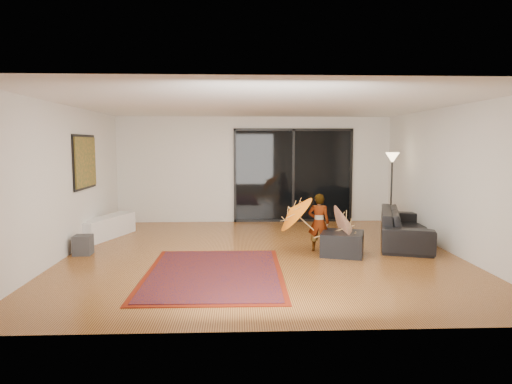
{
  "coord_description": "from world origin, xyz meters",
  "views": [
    {
      "loc": [
        -0.44,
        -8.2,
        2.0
      ],
      "look_at": [
        -0.09,
        0.37,
        1.1
      ],
      "focal_mm": 32.0,
      "sensor_mm": 36.0,
      "label": 1
    }
  ],
  "objects": [
    {
      "name": "ceiling",
      "position": [
        0.0,
        0.0,
        2.7
      ],
      "size": [
        7.0,
        7.0,
        0.0
      ],
      "primitive_type": "plane",
      "rotation": [
        3.14,
        0.0,
        0.0
      ],
      "color": "white",
      "rests_on": "wall_back"
    },
    {
      "name": "wall_right",
      "position": [
        3.5,
        0.0,
        1.35
      ],
      "size": [
        0.0,
        7.0,
        7.0
      ],
      "primitive_type": "plane",
      "rotation": [
        1.57,
        0.0,
        -1.57
      ],
      "color": "silver",
      "rests_on": "floor"
    },
    {
      "name": "floor_lamp",
      "position": [
        3.1,
        2.08,
        1.43
      ],
      "size": [
        0.31,
        0.31,
        1.81
      ],
      "color": "black",
      "rests_on": "floor"
    },
    {
      "name": "ottoman",
      "position": [
        1.46,
        -0.15,
        0.21
      ],
      "size": [
        0.92,
        0.92,
        0.42
      ],
      "primitive_type": "cube",
      "rotation": [
        0.0,
        0.0,
        -0.31
      ],
      "color": "black",
      "rests_on": "floor"
    },
    {
      "name": "media_console",
      "position": [
        -3.25,
        1.59,
        0.23
      ],
      "size": [
        0.9,
        1.68,
        0.45
      ],
      "primitive_type": "cube",
      "rotation": [
        0.0,
        0.0,
        -0.32
      ],
      "color": "white",
      "rests_on": "floor"
    },
    {
      "name": "sliding_door",
      "position": [
        1.0,
        3.47,
        1.2
      ],
      "size": [
        3.06,
        0.07,
        2.4
      ],
      "color": "black",
      "rests_on": "wall_back"
    },
    {
      "name": "wall_front",
      "position": [
        0.0,
        -3.5,
        1.35
      ],
      "size": [
        7.0,
        0.0,
        7.0
      ],
      "primitive_type": "plane",
      "rotation": [
        -1.57,
        0.0,
        0.0
      ],
      "color": "silver",
      "rests_on": "floor"
    },
    {
      "name": "parasol_orange",
      "position": [
        0.53,
        0.12,
        0.73
      ],
      "size": [
        0.68,
        0.82,
        0.87
      ],
      "rotation": [
        0.0,
        -0.83,
        0.0
      ],
      "color": "orange",
      "rests_on": "child"
    },
    {
      "name": "painting",
      "position": [
        -3.46,
        1.0,
        1.65
      ],
      "size": [
        0.04,
        1.28,
        1.08
      ],
      "color": "black",
      "rests_on": "wall_left"
    },
    {
      "name": "persian_rug",
      "position": [
        -0.81,
        -1.28,
        0.01
      ],
      "size": [
        2.15,
        2.98,
        0.02
      ],
      "rotation": [
        0.0,
        0.0,
        -0.01
      ],
      "color": "#631608",
      "rests_on": "floor"
    },
    {
      "name": "parasol_white",
      "position": [
        1.68,
        0.02,
        0.5
      ],
      "size": [
        0.53,
        0.92,
        0.94
      ],
      "rotation": [
        0.0,
        1.28,
        0.0
      ],
      "color": "beige",
      "rests_on": "floor"
    },
    {
      "name": "sofa",
      "position": [
        2.95,
        0.74,
        0.35
      ],
      "size": [
        1.6,
        2.55,
        0.69
      ],
      "primitive_type": "imported",
      "rotation": [
        0.0,
        0.0,
        1.27
      ],
      "color": "black",
      "rests_on": "floor"
    },
    {
      "name": "wall_left",
      "position": [
        -3.5,
        0.0,
        1.35
      ],
      "size": [
        0.0,
        7.0,
        7.0
      ],
      "primitive_type": "plane",
      "rotation": [
        1.57,
        0.0,
        1.57
      ],
      "color": "silver",
      "rests_on": "floor"
    },
    {
      "name": "wall_back",
      "position": [
        0.0,
        3.5,
        1.35
      ],
      "size": [
        7.0,
        0.0,
        7.0
      ],
      "primitive_type": "plane",
      "rotation": [
        1.57,
        0.0,
        0.0
      ],
      "color": "silver",
      "rests_on": "floor"
    },
    {
      "name": "speaker",
      "position": [
        -3.25,
        0.06,
        0.18
      ],
      "size": [
        0.32,
        0.32,
        0.36
      ],
      "primitive_type": "cube",
      "rotation": [
        0.0,
        0.0,
        0.03
      ],
      "color": "#424244",
      "rests_on": "floor"
    },
    {
      "name": "child",
      "position": [
        1.08,
        0.17,
        0.54
      ],
      "size": [
        0.45,
        0.35,
        1.09
      ],
      "primitive_type": "imported",
      "rotation": [
        0.0,
        0.0,
        2.9
      ],
      "color": "#999999",
      "rests_on": "floor"
    },
    {
      "name": "floor",
      "position": [
        0.0,
        0.0,
        0.0
      ],
      "size": [
        7.0,
        7.0,
        0.0
      ],
      "primitive_type": "plane",
      "color": "#AF6C2F",
      "rests_on": "ground"
    }
  ]
}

